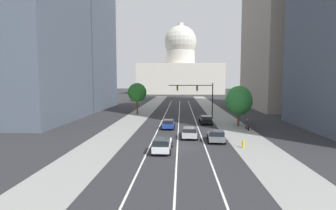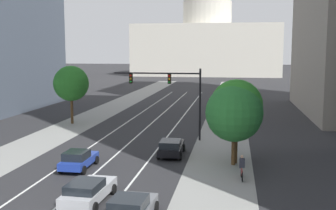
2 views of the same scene
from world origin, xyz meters
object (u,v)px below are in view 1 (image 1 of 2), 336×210
object	(u,v)px
capitol_building	(180,69)
fire_hydrant	(243,144)
street_tree_near_right	(239,98)
cyclist	(247,125)
car_black	(206,120)
street_tree_mid_right	(239,101)
car_silver	(190,132)
car_blue	(168,124)
street_tree_mid_left	(137,92)
car_white	(162,144)
traffic_signal_mast	(199,93)
car_gray	(216,136)

from	to	relation	value
capitol_building	fire_hydrant	size ratio (longest dim) A/B	54.25
street_tree_near_right	cyclist	bearing A→B (deg)	-84.03
cyclist	car_black	bearing A→B (deg)	42.57
street_tree_mid_right	car_black	bearing A→B (deg)	158.81
car_silver	cyclist	xyz separation A→B (m)	(8.90, 5.92, 0.11)
capitol_building	car_blue	bearing A→B (deg)	-90.75
street_tree_mid_left	car_black	bearing A→B (deg)	-43.59
car_white	car_blue	xyz separation A→B (m)	(0.00, 13.73, -0.03)
car_silver	cyclist	world-z (taller)	cyclist
street_tree_mid_right	cyclist	bearing A→B (deg)	-80.73
car_black	street_tree_near_right	distance (m)	6.68
cyclist	street_tree_mid_left	bearing A→B (deg)	43.24
capitol_building	street_tree_mid_left	size ratio (longest dim) A/B	7.07
traffic_signal_mast	cyclist	xyz separation A→B (m)	(6.60, -12.07, -4.26)
car_gray	cyclist	xyz separation A→B (m)	(5.77, 8.17, 0.11)
car_silver	street_tree_near_right	world-z (taller)	street_tree_near_right
capitol_building	car_silver	bearing A→B (deg)	-89.29
car_silver	car_white	xyz separation A→B (m)	(-3.12, -7.14, 0.03)
cyclist	traffic_signal_mast	bearing A→B (deg)	25.78
car_blue	street_tree_mid_left	xyz separation A→B (m)	(-7.89, 18.47, 4.11)
car_silver	street_tree_mid_left	world-z (taller)	street_tree_mid_left
capitol_building	street_tree_mid_right	distance (m)	117.25
fire_hydrant	street_tree_near_right	size ratio (longest dim) A/B	0.14
car_white	car_gray	distance (m)	7.93
capitol_building	car_white	distance (m)	133.80
car_gray	cyclist	world-z (taller)	cyclist
car_white	cyclist	distance (m)	17.75
car_white	fire_hydrant	distance (m)	9.11
capitol_building	car_black	bearing A→B (deg)	-87.65
car_white	cyclist	world-z (taller)	cyclist
cyclist	car_white	bearing A→B (deg)	134.47
traffic_signal_mast	street_tree_mid_left	world-z (taller)	traffic_signal_mast
traffic_signal_mast	car_black	bearing A→B (deg)	-82.47
car_black	car_blue	bearing A→B (deg)	126.66
car_silver	street_tree_mid_right	distance (m)	13.11
car_black	street_tree_near_right	size ratio (longest dim) A/B	0.69
car_white	street_tree_mid_left	bearing A→B (deg)	14.91
street_tree_mid_right	capitol_building	bearing A→B (deg)	94.84
car_white	cyclist	size ratio (longest dim) A/B	2.80
traffic_signal_mast	street_tree_mid_left	bearing A→B (deg)	152.04
car_black	car_white	distance (m)	19.74
capitol_building	traffic_signal_mast	distance (m)	108.44
car_gray	traffic_signal_mast	size ratio (longest dim) A/B	0.47
fire_hydrant	street_tree_mid_left	size ratio (longest dim) A/B	0.13
street_tree_near_right	car_black	bearing A→B (deg)	165.06
car_black	traffic_signal_mast	size ratio (longest dim) A/B	0.52
car_gray	car_blue	world-z (taller)	car_blue
car_silver	street_tree_near_right	size ratio (longest dim) A/B	0.71
car_gray	car_blue	distance (m)	10.83
car_white	cyclist	xyz separation A→B (m)	(12.02, 13.06, 0.08)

